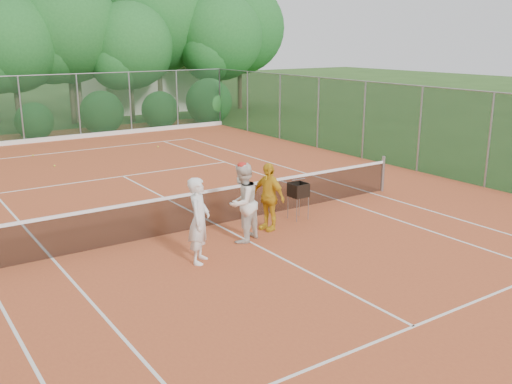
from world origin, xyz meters
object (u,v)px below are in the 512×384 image
player_center_grp (242,203)px  ball_hopper (298,191)px  player_white (199,221)px  player_yellow (268,197)px

player_center_grp → ball_hopper: 2.20m
player_white → ball_hopper: size_ratio=1.90×
player_center_grp → player_white: bearing=-158.1°
player_white → player_yellow: bearing=-26.5°
ball_hopper → player_center_grp: bearing=-172.2°
player_yellow → ball_hopper: (1.13, 0.24, -0.07)m
player_center_grp → ball_hopper: size_ratio=1.95×
player_white → ball_hopper: player_white is taller
ball_hopper → player_white: bearing=-169.7°
player_center_grp → ball_hopper: bearing=15.7°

